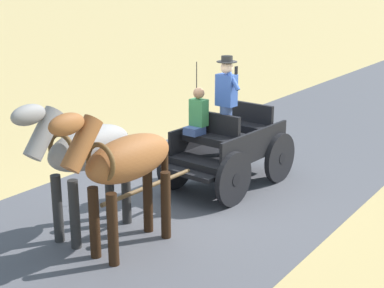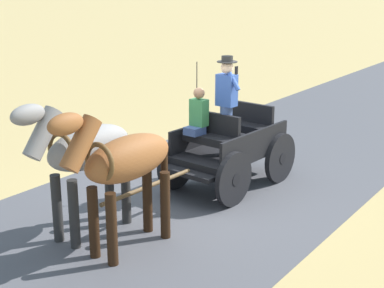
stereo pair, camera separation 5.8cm
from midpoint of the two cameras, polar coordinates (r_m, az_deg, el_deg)
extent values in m
plane|color=tan|center=(10.42, 0.57, -4.93)|extent=(200.00, 200.00, 0.00)
cube|color=#4C4C51|center=(10.42, 0.57, -4.91)|extent=(5.31, 160.00, 0.01)
cube|color=black|center=(10.62, 3.60, -0.78)|extent=(1.34, 2.27, 0.12)
cube|color=black|center=(10.23, 6.22, 0.12)|extent=(0.19, 2.09, 0.44)
cube|color=black|center=(10.87, 1.18, 1.19)|extent=(0.19, 2.09, 0.44)
cube|color=black|center=(9.73, -0.61, -3.00)|extent=(1.09, 0.31, 0.08)
cube|color=black|center=(11.63, 7.02, -0.27)|extent=(0.73, 0.25, 0.06)
cube|color=black|center=(10.04, 1.63, 0.49)|extent=(1.04, 0.42, 0.14)
cube|color=black|center=(10.12, 2.26, 1.91)|extent=(1.02, 0.14, 0.44)
cube|color=black|center=(10.91, 5.15, 1.72)|extent=(1.04, 0.42, 0.14)
cube|color=black|center=(11.00, 5.70, 3.02)|extent=(1.02, 0.14, 0.44)
cylinder|color=black|center=(9.72, 4.05, -3.56)|extent=(0.16, 0.96, 0.96)
cylinder|color=black|center=(9.72, 4.05, -3.56)|extent=(0.13, 0.22, 0.21)
cylinder|color=black|center=(10.48, -1.77, -2.03)|extent=(0.16, 0.96, 0.96)
cylinder|color=black|center=(10.48, -1.77, -2.03)|extent=(0.13, 0.22, 0.21)
cylinder|color=black|center=(10.96, 8.69, -1.38)|extent=(0.16, 0.96, 0.96)
cylinder|color=black|center=(10.96, 8.69, -1.38)|extent=(0.13, 0.22, 0.21)
cylinder|color=black|center=(11.63, 3.19, -0.16)|extent=(0.16, 0.96, 0.96)
cylinder|color=black|center=(11.63, 3.19, -0.16)|extent=(0.13, 0.22, 0.21)
cylinder|color=brown|center=(9.03, -4.59, -4.30)|extent=(0.20, 2.00, 0.07)
cylinder|color=black|center=(10.05, 0.30, 4.63)|extent=(0.02, 0.02, 1.30)
cylinder|color=#384C7F|center=(10.13, 3.25, 1.38)|extent=(0.22, 0.22, 0.90)
cube|color=#2D4C99|center=(9.97, 3.32, 5.44)|extent=(0.35, 0.24, 0.56)
sphere|color=beige|center=(9.90, 3.36, 7.71)|extent=(0.22, 0.22, 0.22)
cylinder|color=black|center=(9.89, 3.37, 8.28)|extent=(0.36, 0.36, 0.01)
cylinder|color=black|center=(9.88, 3.37, 8.57)|extent=(0.20, 0.20, 0.10)
cylinder|color=#2D4C99|center=(9.80, 4.06, 6.31)|extent=(0.27, 0.10, 0.32)
cube|color=black|center=(9.72, 4.30, 7.41)|extent=(0.02, 0.07, 0.14)
cube|color=#384C7F|center=(10.06, 0.09, 1.36)|extent=(0.30, 0.34, 0.14)
cube|color=#387F47|center=(10.08, 0.52, 3.20)|extent=(0.31, 0.22, 0.48)
sphere|color=#9E7051|center=(10.00, 0.52, 5.15)|extent=(0.20, 0.20, 0.20)
ellipsoid|color=brown|center=(7.97, -6.52, -1.42)|extent=(0.64, 1.59, 0.64)
cylinder|color=black|center=(7.80, -8.21, -8.56)|extent=(0.15, 0.15, 1.05)
cylinder|color=black|center=(8.05, -10.02, -7.83)|extent=(0.15, 0.15, 1.05)
cylinder|color=black|center=(8.51, -2.86, -6.19)|extent=(0.15, 0.15, 1.05)
cylinder|color=black|center=(8.74, -4.66, -5.61)|extent=(0.15, 0.15, 1.05)
cylinder|color=brown|center=(7.31, -11.27, 0.00)|extent=(0.29, 0.66, 0.73)
ellipsoid|color=brown|center=(7.09, -12.75, 1.95)|extent=(0.25, 0.55, 0.28)
cube|color=black|center=(7.31, -11.17, 0.30)|extent=(0.09, 0.50, 0.56)
cylinder|color=black|center=(8.57, -2.97, -2.16)|extent=(0.11, 0.11, 0.70)
torus|color=brown|center=(7.59, -9.44, -1.82)|extent=(0.55, 0.10, 0.55)
ellipsoid|color=gray|center=(8.55, -10.41, -0.34)|extent=(0.58, 1.57, 0.64)
cylinder|color=#272726|center=(8.36, -11.95, -6.97)|extent=(0.15, 0.15, 1.05)
cylinder|color=#272726|center=(8.62, -13.59, -6.36)|extent=(0.15, 0.15, 1.05)
cylinder|color=#272726|center=(9.07, -6.84, -4.85)|extent=(0.15, 0.15, 1.05)
cylinder|color=#272726|center=(9.30, -8.49, -4.35)|extent=(0.15, 0.15, 1.05)
cylinder|color=gray|center=(7.91, -14.95, 1.02)|extent=(0.27, 0.65, 0.73)
ellipsoid|color=gray|center=(7.71, -16.38, 2.83)|extent=(0.23, 0.54, 0.28)
cube|color=#272726|center=(7.92, -14.86, 1.30)|extent=(0.07, 0.50, 0.56)
cylinder|color=#272726|center=(9.14, -6.96, -1.07)|extent=(0.11, 0.11, 0.70)
torus|color=brown|center=(8.18, -13.19, -0.69)|extent=(0.55, 0.08, 0.55)
camera|label=1|loc=(0.03, -90.18, -0.05)|focal=52.92mm
camera|label=2|loc=(0.03, 89.82, 0.05)|focal=52.92mm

